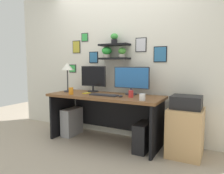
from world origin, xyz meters
The scene contains 16 objects.
ground_plane centered at (0.00, 0.00, 0.00)m, with size 8.00×8.00×0.00m, color tan.
back_wall_assembly centered at (0.00, 0.44, 1.35)m, with size 4.40×0.24×2.70m.
desk centered at (0.00, 0.06, 0.55)m, with size 1.79×0.68×0.75m.
monitor_left centered at (-0.35, 0.22, 0.99)m, with size 0.47×0.18×0.44m.
monitor_right centered at (0.35, 0.22, 0.99)m, with size 0.58×0.18×0.43m.
keyboard centered at (0.03, -0.08, 0.76)m, with size 0.44×0.14×0.02m, color #2D2D33.
computer_mouse centered at (0.32, -0.10, 0.77)m, with size 0.06×0.09×0.03m, color #2D2D33.
desk_lamp centered at (-0.73, 0.01, 1.15)m, with size 0.21×0.21×0.49m.
cell_phone centered at (-0.34, 0.00, 0.76)m, with size 0.07×0.14×0.01m, color yellow.
coffee_mug centered at (0.69, -0.22, 0.80)m, with size 0.08×0.08×0.09m, color white.
pen_cup centered at (0.45, -0.04, 0.80)m, with size 0.07×0.07×0.10m, color red.
water_cup centered at (-0.49, -0.21, 0.81)m, with size 0.07×0.07×0.11m, color orange.
drawer_cabinet centered at (1.19, 0.09, 0.32)m, with size 0.44×0.50×0.64m, color tan.
printer centered at (1.19, 0.09, 0.72)m, with size 0.38×0.34×0.17m, color black.
computer_tower_left centered at (-0.67, 0.03, 0.23)m, with size 0.18×0.40×0.46m, color #99999E.
computer_tower_right centered at (0.64, -0.04, 0.20)m, with size 0.18×0.40×0.40m, color black.
Camera 1 is at (1.60, -2.79, 1.22)m, focal length 33.85 mm.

